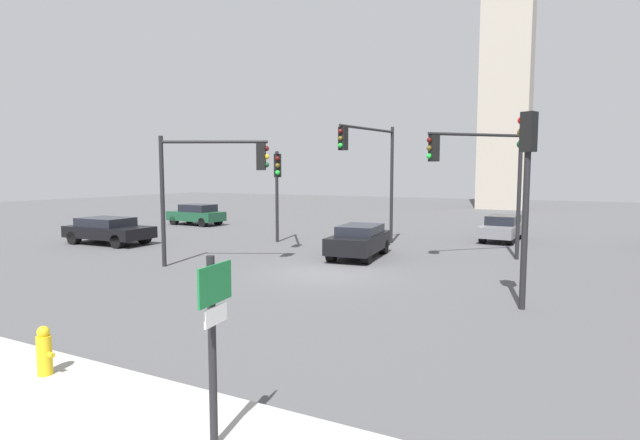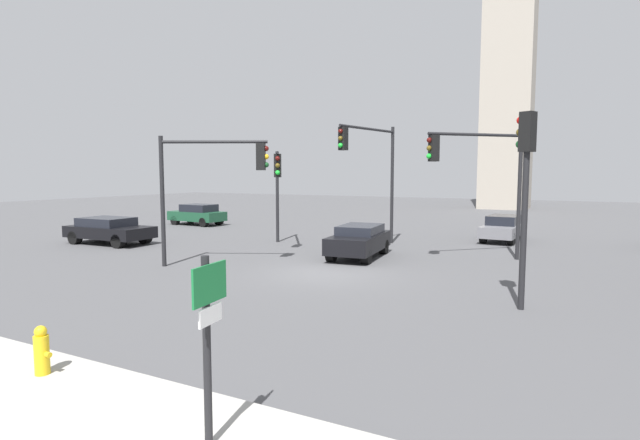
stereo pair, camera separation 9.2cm
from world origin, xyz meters
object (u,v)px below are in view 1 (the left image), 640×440
at_px(traffic_light_3, 526,173).
at_px(car_3, 108,230).
at_px(car_4, 502,227).
at_px(traffic_light_0, 478,166).
at_px(fire_hydrant, 44,351).
at_px(car_5, 359,240).
at_px(car_1, 197,214).
at_px(traffic_light_4, 277,177).
at_px(traffic_light_2, 213,172).
at_px(direction_sign, 213,331).
at_px(traffic_light_1, 370,159).

height_order(traffic_light_3, car_3, traffic_light_3).
bearing_deg(car_4, traffic_light_0, 2.89).
height_order(car_3, car_4, car_4).
bearing_deg(fire_hydrant, car_5, 90.79).
xyz_separation_m(fire_hydrant, car_1, (-15.16, 20.96, 0.19)).
height_order(fire_hydrant, car_4, car_4).
bearing_deg(car_4, traffic_light_3, 13.08).
height_order(traffic_light_4, fire_hydrant, traffic_light_4).
bearing_deg(traffic_light_2, traffic_light_4, 68.44).
bearing_deg(fire_hydrant, car_4, 78.62).
bearing_deg(traffic_light_3, car_1, -5.86).
bearing_deg(car_5, car_3, -86.57).
bearing_deg(car_5, traffic_light_2, -48.74).
height_order(car_1, car_3, car_1).
height_order(direction_sign, car_3, direction_sign).
xyz_separation_m(traffic_light_1, car_3, (-12.06, -4.84, -3.48)).
distance_m(direction_sign, car_5, 14.99).
bearing_deg(direction_sign, car_1, 125.48).
bearing_deg(traffic_light_2, car_1, 107.77).
xyz_separation_m(traffic_light_2, car_5, (4.08, 4.40, -2.82)).
xyz_separation_m(traffic_light_1, traffic_light_3, (7.46, -8.11, -0.66)).
bearing_deg(car_1, traffic_light_1, 166.70).
height_order(traffic_light_0, car_3, traffic_light_0).
bearing_deg(traffic_light_3, traffic_light_0, -46.96).
xyz_separation_m(traffic_light_4, fire_hydrant, (4.66, -14.68, -2.81)).
relative_size(direction_sign, traffic_light_3, 0.47).
bearing_deg(direction_sign, car_5, 99.77).
distance_m(fire_hydrant, car_4, 22.59).
xyz_separation_m(traffic_light_3, traffic_light_4, (-11.32, 6.07, -0.17)).
height_order(traffic_light_3, car_4, traffic_light_3).
bearing_deg(car_4, fire_hydrant, -7.51).
height_order(direction_sign, traffic_light_0, traffic_light_0).
bearing_deg(direction_sign, car_4, 82.40).
relative_size(traffic_light_1, traffic_light_2, 1.18).
relative_size(fire_hydrant, car_3, 0.19).
relative_size(direction_sign, car_4, 0.59).
distance_m(traffic_light_2, car_5, 6.63).
bearing_deg(car_5, car_1, -120.93).
bearing_deg(car_3, fire_hydrant, -44.31).
bearing_deg(car_5, traffic_light_1, -173.31).
xyz_separation_m(traffic_light_0, traffic_light_4, (-9.00, -0.51, -0.44)).
distance_m(car_1, car_4, 19.65).
xyz_separation_m(traffic_light_3, car_3, (-19.52, 3.28, -2.82)).
xyz_separation_m(direction_sign, traffic_light_0, (0.38, 15.60, 2.19)).
height_order(traffic_light_1, traffic_light_2, traffic_light_1).
relative_size(traffic_light_1, car_5, 1.42).
xyz_separation_m(traffic_light_3, car_1, (-21.81, 12.35, -2.79)).
bearing_deg(direction_sign, car_3, 137.50).
distance_m(traffic_light_0, traffic_light_1, 5.39).
relative_size(direction_sign, car_5, 0.58).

